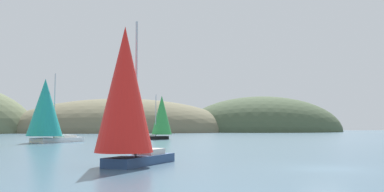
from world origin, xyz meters
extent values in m
plane|color=#426075|center=(0.00, 0.00, 0.00)|extent=(360.00, 360.00, 0.00)
ellipsoid|color=#425138|center=(60.00, 135.00, 0.00)|extent=(65.77, 44.00, 28.08)
ellipsoid|color=#6B664C|center=(5.00, 135.00, 0.00)|extent=(84.18, 44.00, 24.41)
cube|color=black|center=(0.17, 53.07, 0.29)|extent=(6.00, 3.84, 0.57)
cube|color=beige|center=(-0.80, 52.61, 0.75)|extent=(2.19, 1.81, 0.36)
cylinder|color=#B2B2B7|center=(0.70, 53.32, 4.24)|extent=(0.14, 0.14, 7.33)
cone|color=green|center=(1.89, 53.87, 4.35)|extent=(4.82, 4.82, 6.95)
cube|color=navy|center=(-9.47, 5.34, 0.28)|extent=(5.16, 5.81, 0.56)
cube|color=beige|center=(-8.79, 6.19, 0.74)|extent=(2.26, 2.35, 0.36)
cylinder|color=#B2B2B7|center=(-9.85, 4.87, 4.69)|extent=(0.14, 0.14, 8.25)
cone|color=red|center=(-10.68, 3.84, 4.54)|extent=(4.75, 4.75, 7.36)
cube|color=white|center=(-15.44, 44.59, 0.34)|extent=(7.57, 7.90, 0.68)
cube|color=beige|center=(-14.43, 45.69, 0.86)|extent=(3.27, 3.31, 0.36)
cylinder|color=#B2B2B7|center=(-16.00, 43.98, 5.34)|extent=(0.14, 0.14, 9.33)
cone|color=teal|center=(-17.24, 42.64, 5.01)|extent=(6.98, 6.98, 8.06)
camera|label=1|loc=(-13.64, -21.15, 2.38)|focal=40.14mm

